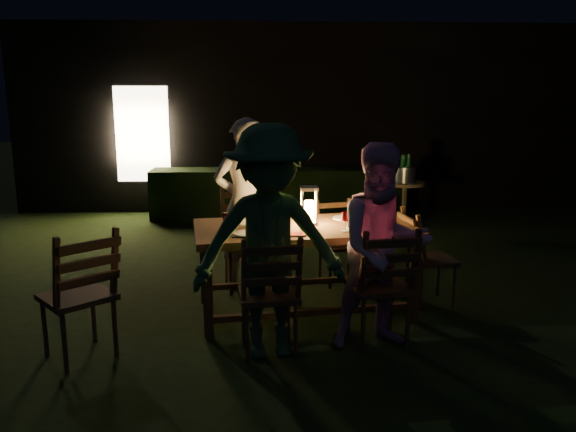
{
  "coord_description": "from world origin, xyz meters",
  "views": [
    {
      "loc": [
        -0.82,
        -5.53,
        1.98
      ],
      "look_at": [
        -0.55,
        -0.31,
        0.87
      ],
      "focal_mm": 35.0,
      "sensor_mm": 36.0,
      "label": 1
    }
  ],
  "objects": [
    {
      "name": "garden_envelope",
      "position": [
        -0.01,
        6.15,
        1.58
      ],
      "size": [
        40.0,
        40.0,
        3.2
      ],
      "color": "black",
      "rests_on": "ground"
    },
    {
      "name": "dining_table",
      "position": [
        -0.41,
        -0.56,
        0.74
      ],
      "size": [
        2.1,
        1.24,
        0.83
      ],
      "rotation": [
        0.0,
        0.0,
        0.13
      ],
      "color": "#502E1A",
      "rests_on": "ground"
    },
    {
      "name": "chair_near_left",
      "position": [
        -0.75,
        -1.39,
        0.31
      ],
      "size": [
        0.5,
        0.53,
        1.02
      ],
      "rotation": [
        0.0,
        0.0,
        0.1
      ],
      "color": "#502E1A",
      "rests_on": "ground"
    },
    {
      "name": "chair_near_right",
      "position": [
        0.14,
        -1.27,
        0.31
      ],
      "size": [
        0.53,
        0.56,
        1.03
      ],
      "rotation": [
        0.0,
        0.0,
        0.16
      ],
      "color": "#502E1A",
      "rests_on": "ground"
    },
    {
      "name": "chair_far_left",
      "position": [
        -0.96,
        0.14,
        0.33
      ],
      "size": [
        0.56,
        0.59,
        1.08
      ],
      "rotation": [
        0.0,
        0.0,
        3.31
      ],
      "color": "#502E1A",
      "rests_on": "ground"
    },
    {
      "name": "chair_far_right",
      "position": [
        0.03,
        0.27,
        0.28
      ],
      "size": [
        0.5,
        0.52,
        0.92
      ],
      "rotation": [
        0.0,
        0.0,
        3.38
      ],
      "color": "#502E1A",
      "rests_on": "ground"
    },
    {
      "name": "chair_end",
      "position": [
        0.81,
        -0.4,
        0.29
      ],
      "size": [
        0.51,
        0.48,
        0.96
      ],
      "rotation": [
        0.0,
        0.0,
        -1.45
      ],
      "color": "#502E1A",
      "rests_on": "ground"
    },
    {
      "name": "chair_spare",
      "position": [
        -2.2,
        -1.43,
        0.33
      ],
      "size": [
        0.7,
        0.7,
        1.08
      ],
      "rotation": [
        0.0,
        0.0,
        0.71
      ],
      "color": "#502E1A",
      "rests_on": "ground"
    },
    {
      "name": "person_house_side",
      "position": [
        -0.96,
        0.19,
        0.89
      ],
      "size": [
        0.7,
        0.51,
        1.78
      ],
      "primitive_type": "imported",
      "rotation": [
        0.0,
        0.0,
        3.27
      ],
      "color": "silver",
      "rests_on": "ground"
    },
    {
      "name": "person_opp_right",
      "position": [
        0.15,
        -1.32,
        0.82
      ],
      "size": [
        0.87,
        0.72,
        1.64
      ],
      "primitive_type": "imported",
      "rotation": [
        0.0,
        0.0,
        0.13
      ],
      "color": "#E69ED0",
      "rests_on": "ground"
    },
    {
      "name": "person_opp_left",
      "position": [
        -0.75,
        -1.44,
        0.9
      ],
      "size": [
        1.24,
        0.81,
        1.79
      ],
      "primitive_type": "imported",
      "rotation": [
        0.0,
        0.0,
        0.13
      ],
      "color": "#2B5733",
      "rests_on": "ground"
    },
    {
      "name": "lantern",
      "position": [
        -0.37,
        -0.51,
        0.98
      ],
      "size": [
        0.16,
        0.16,
        0.35
      ],
      "color": "white",
      "rests_on": "dining_table"
    },
    {
      "name": "plate_far_left",
      "position": [
        -0.98,
        -0.42,
        0.83
      ],
      "size": [
        0.25,
        0.25,
        0.01
      ],
      "primitive_type": "cylinder",
      "color": "white",
      "rests_on": "dining_table"
    },
    {
      "name": "plate_near_left",
      "position": [
        -0.93,
        -0.85,
        0.83
      ],
      "size": [
        0.25,
        0.25,
        0.01
      ],
      "primitive_type": "cylinder",
      "color": "white",
      "rests_on": "dining_table"
    },
    {
      "name": "plate_far_right",
      "position": [
        0.01,
        -0.29,
        0.83
      ],
      "size": [
        0.25,
        0.25,
        0.01
      ],
      "primitive_type": "cylinder",
      "color": "white",
      "rests_on": "dining_table"
    },
    {
      "name": "plate_near_right",
      "position": [
        0.07,
        -0.72,
        0.83
      ],
      "size": [
        0.25,
        0.25,
        0.01
      ],
      "primitive_type": "cylinder",
      "color": "white",
      "rests_on": "dining_table"
    },
    {
      "name": "wineglass_a",
      "position": [
        -0.74,
        -0.33,
        0.91
      ],
      "size": [
        0.06,
        0.06,
        0.18
      ],
      "primitive_type": null,
      "color": "#59070F",
      "rests_on": "dining_table"
    },
    {
      "name": "wineglass_b",
      "position": [
        -1.11,
        -0.78,
        0.91
      ],
      "size": [
        0.06,
        0.06,
        0.18
      ],
      "primitive_type": null,
      "color": "#59070F",
      "rests_on": "dining_table"
    },
    {
      "name": "wineglass_c",
      "position": [
        -0.08,
        -0.8,
        0.91
      ],
      "size": [
        0.06,
        0.06,
        0.18
      ],
      "primitive_type": null,
      "color": "#59070F",
      "rests_on": "dining_table"
    },
    {
      "name": "wineglass_d",
      "position": [
        0.18,
        -0.3,
        0.91
      ],
      "size": [
        0.06,
        0.06,
        0.18
      ],
      "primitive_type": null,
      "color": "#59070F",
      "rests_on": "dining_table"
    },
    {
      "name": "wineglass_e",
      "position": [
        -0.47,
        -0.87,
        0.91
      ],
      "size": [
        0.06,
        0.06,
        0.18
      ],
      "primitive_type": null,
      "color": "silver",
      "rests_on": "dining_table"
    },
    {
      "name": "bottle_table",
      "position": [
        -0.66,
        -0.6,
        0.97
      ],
      "size": [
        0.07,
        0.07,
        0.28
      ],
      "primitive_type": "cylinder",
      "color": "#0F471E",
      "rests_on": "dining_table"
    },
    {
      "name": "napkin_left",
      "position": [
        -0.52,
        -0.9,
        0.83
      ],
      "size": [
        0.18,
        0.14,
        0.01
      ],
      "primitive_type": "cube",
      "color": "red",
      "rests_on": "dining_table"
    },
    {
      "name": "napkin_right",
      "position": [
        0.18,
        -0.79,
        0.83
      ],
      "size": [
        0.18,
        0.14,
        0.01
      ],
      "primitive_type": "cube",
      "color": "red",
      "rests_on": "dining_table"
    },
    {
      "name": "phone",
      "position": [
        -0.98,
        -0.94,
        0.83
      ],
      "size": [
        0.14,
        0.07,
        0.01
      ],
      "primitive_type": "cube",
      "color": "black",
      "rests_on": "dining_table"
    },
    {
      "name": "side_table",
      "position": [
        1.29,
        2.43,
        0.67
      ],
      "size": [
        0.57,
        0.57,
        0.76
      ],
      "color": "brown",
      "rests_on": "ground"
    },
    {
      "name": "ice_bucket",
      "position": [
        1.29,
        2.43,
        0.87
      ],
      "size": [
        0.3,
        0.3,
        0.22
      ],
      "primitive_type": "cylinder",
      "color": "#A5A8AD",
      "rests_on": "side_table"
    },
    {
      "name": "bottle_bucket_a",
      "position": [
        1.24,
        2.39,
        0.92
      ],
      "size": [
        0.07,
        0.07,
        0.32
      ],
      "primitive_type": "cylinder",
      "color": "#0F471E",
      "rests_on": "side_table"
    },
    {
      "name": "bottle_bucket_b",
      "position": [
        1.34,
        2.47,
        0.92
      ],
      "size": [
        0.07,
        0.07,
        0.32
      ],
      "primitive_type": "cylinder",
      "color": "#0F471E",
      "rests_on": "side_table"
    }
  ]
}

